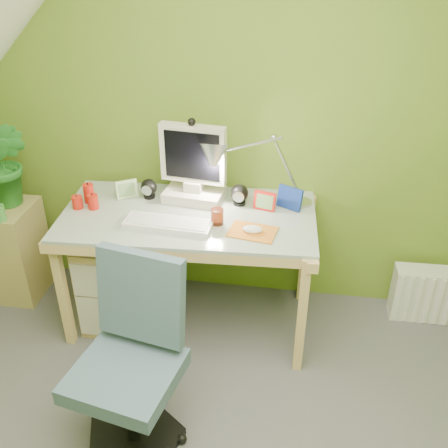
# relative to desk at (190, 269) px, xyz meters

# --- Properties ---
(wall_back) EXTENTS (3.20, 0.01, 2.40)m
(wall_back) POSITION_rel_desk_xyz_m (0.24, 0.38, 0.82)
(wall_back) COLOR olive
(wall_back) RESTS_ON floor
(desk) EXTENTS (1.47, 0.79, 0.77)m
(desk) POSITION_rel_desk_xyz_m (0.00, 0.00, 0.00)
(desk) COLOR tan
(desk) RESTS_ON floor
(monitor) EXTENTS (0.37, 0.24, 0.47)m
(monitor) POSITION_rel_desk_xyz_m (0.00, 0.18, 0.62)
(monitor) COLOR silver
(monitor) RESTS_ON desk
(speaker_left) EXTENTS (0.11, 0.11, 0.12)m
(speaker_left) POSITION_rel_desk_xyz_m (-0.27, 0.16, 0.44)
(speaker_left) COLOR black
(speaker_left) RESTS_ON desk
(speaker_right) EXTENTS (0.10, 0.10, 0.12)m
(speaker_right) POSITION_rel_desk_xyz_m (0.27, 0.16, 0.45)
(speaker_right) COLOR black
(speaker_right) RESTS_ON desk
(keyboard) EXTENTS (0.49, 0.18, 0.02)m
(keyboard) POSITION_rel_desk_xyz_m (-0.08, -0.14, 0.40)
(keyboard) COLOR white
(keyboard) RESTS_ON desk
(mousepad) EXTENTS (0.28, 0.22, 0.01)m
(mousepad) POSITION_rel_desk_xyz_m (0.38, -0.14, 0.39)
(mousepad) COLOR orange
(mousepad) RESTS_ON desk
(mouse) EXTENTS (0.11, 0.07, 0.04)m
(mouse) POSITION_rel_desk_xyz_m (0.38, -0.14, 0.40)
(mouse) COLOR white
(mouse) RESTS_ON mousepad
(amber_tumbler) EXTENTS (0.08, 0.08, 0.09)m
(amber_tumbler) POSITION_rel_desk_xyz_m (0.18, -0.08, 0.43)
(amber_tumbler) COLOR maroon
(amber_tumbler) RESTS_ON desk
(candle_cluster) EXTENTS (0.15, 0.14, 0.11)m
(candle_cluster) POSITION_rel_desk_xyz_m (-0.60, 0.01, 0.44)
(candle_cluster) COLOR red
(candle_cluster) RESTS_ON desk
(photo_frame_red) EXTENTS (0.13, 0.05, 0.11)m
(photo_frame_red) POSITION_rel_desk_xyz_m (0.42, 0.12, 0.44)
(photo_frame_red) COLOR red
(photo_frame_red) RESTS_ON desk
(photo_frame_blue) EXTENTS (0.14, 0.09, 0.13)m
(photo_frame_blue) POSITION_rel_desk_xyz_m (0.56, 0.16, 0.45)
(photo_frame_blue) COLOR navy
(photo_frame_blue) RESTS_ON desk
(photo_frame_green) EXTENTS (0.12, 0.08, 0.11)m
(photo_frame_green) POSITION_rel_desk_xyz_m (-0.40, 0.14, 0.44)
(photo_frame_green) COLOR #B4DA96
(photo_frame_green) RESTS_ON desk
(desk_lamp) EXTENTS (0.63, 0.35, 0.64)m
(desk_lamp) POSITION_rel_desk_xyz_m (0.45, 0.18, 0.70)
(desk_lamp) COLOR silver
(desk_lamp) RESTS_ON desk
(side_ledge) EXTENTS (0.24, 0.37, 0.65)m
(side_ledge) POSITION_rel_desk_xyz_m (-1.16, 0.11, -0.06)
(side_ledge) COLOR tan
(side_ledge) RESTS_ON floor
(potted_plant) EXTENTS (0.32, 0.26, 0.56)m
(potted_plant) POSITION_rel_desk_xyz_m (-1.16, 0.16, 0.54)
(potted_plant) COLOR #267327
(potted_plant) RESTS_ON side_ledge
(task_chair) EXTENTS (0.60, 0.60, 0.93)m
(task_chair) POSITION_rel_desk_xyz_m (-0.10, -0.93, 0.08)
(task_chair) COLOR #435C6F
(task_chair) RESTS_ON floor
(radiator) EXTENTS (0.36, 0.15, 0.36)m
(radiator) POSITION_rel_desk_xyz_m (1.42, 0.24, -0.20)
(radiator) COLOR silver
(radiator) RESTS_ON floor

